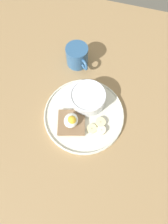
{
  "coord_description": "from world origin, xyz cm",
  "views": [
    {
      "loc": [
        -21.14,
        -6.09,
        59.92
      ],
      "look_at": [
        0.0,
        0.0,
        5.0
      ],
      "focal_mm": 28.0,
      "sensor_mm": 36.0,
      "label": 1
    }
  ],
  "objects": [
    {
      "name": "poached_egg",
      "position": [
        -4.49,
        3.03,
        6.44
      ],
      "size": [
        5.16,
        4.62,
        4.07
      ],
      "color": "white",
      "rests_on": "toast_slice"
    },
    {
      "name": "banana_slice_front",
      "position": [
        -1.59,
        -6.28,
        3.63
      ],
      "size": [
        4.17,
        4.15,
        1.32
      ],
      "color": "beige",
      "rests_on": "plate"
    },
    {
      "name": "ground_plane",
      "position": [
        0.0,
        0.0,
        1.0
      ],
      "size": [
        120.0,
        120.0,
        2.0
      ],
      "primitive_type": "cube",
      "color": "#A08055",
      "rests_on": "ground"
    },
    {
      "name": "plate",
      "position": [
        0.0,
        0.0,
        2.8
      ],
      "size": [
        28.1,
        28.1,
        1.6
      ],
      "color": "silver",
      "rests_on": "ground_plane"
    },
    {
      "name": "banana_slice_back",
      "position": [
        -4.19,
        -7.23,
        3.69
      ],
      "size": [
        3.4,
        3.52,
        1.61
      ],
      "color": "#F8E6C4",
      "rests_on": "plate"
    },
    {
      "name": "oatmeal_bowl",
      "position": [
        4.9,
        0.03,
        5.9
      ],
      "size": [
        12.13,
        12.13,
        5.74
      ],
      "color": "white",
      "rests_on": "plate"
    },
    {
      "name": "coffee_mug",
      "position": [
        21.11,
        8.74,
        6.03
      ],
      "size": [
        9.6,
        10.04,
        7.84
      ],
      "color": "#325F8F",
      "rests_on": "ground_plane"
    },
    {
      "name": "toast_slice",
      "position": [
        -4.47,
        3.13,
        3.88
      ],
      "size": [
        11.18,
        11.18,
        1.59
      ],
      "color": "#836547",
      "rests_on": "plate"
    },
    {
      "name": "banana_slice_left",
      "position": [
        -4.54,
        -4.03,
        3.57
      ],
      "size": [
        3.75,
        3.68,
        1.33
      ],
      "color": "#F0ECB3",
      "rests_on": "plate"
    }
  ]
}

